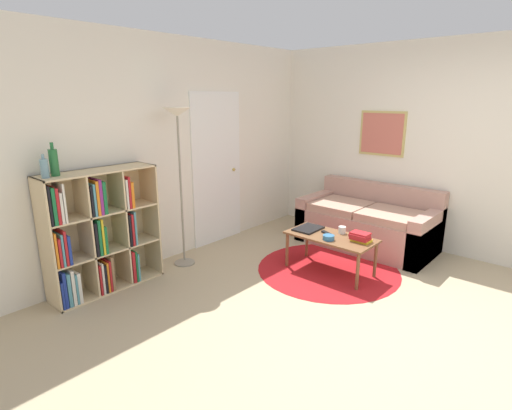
{
  "coord_description": "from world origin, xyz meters",
  "views": [
    {
      "loc": [
        -3.06,
        -1.1,
        1.93
      ],
      "look_at": [
        -0.11,
        1.52,
        0.85
      ],
      "focal_mm": 28.0,
      "sensor_mm": 36.0,
      "label": 1
    }
  ],
  "objects_px": {
    "laptop": "(308,229)",
    "cup": "(342,230)",
    "couch": "(369,224)",
    "bowl": "(329,237)",
    "bottle_left": "(44,168)",
    "bottle_middle": "(54,162)",
    "bookshelf": "(96,235)",
    "floor_lamp": "(178,130)",
    "coffee_table": "(331,240)"
  },
  "relations": [
    {
      "from": "couch",
      "to": "coffee_table",
      "type": "xyz_separation_m",
      "value": [
        -1.08,
        -0.07,
        0.09
      ]
    },
    {
      "from": "bookshelf",
      "to": "cup",
      "type": "bearing_deg",
      "value": -36.82
    },
    {
      "from": "bowl",
      "to": "floor_lamp",
      "type": "bearing_deg",
      "value": 119.26
    },
    {
      "from": "coffee_table",
      "to": "bottle_left",
      "type": "xyz_separation_m",
      "value": [
        -2.35,
        1.49,
        0.94
      ]
    },
    {
      "from": "cup",
      "to": "bottle_left",
      "type": "relative_size",
      "value": 0.4
    },
    {
      "from": "bookshelf",
      "to": "laptop",
      "type": "xyz_separation_m",
      "value": [
        1.96,
        -1.21,
        -0.16
      ]
    },
    {
      "from": "couch",
      "to": "bowl",
      "type": "xyz_separation_m",
      "value": [
        -1.21,
        -0.12,
        0.17
      ]
    },
    {
      "from": "cup",
      "to": "bookshelf",
      "type": "bearing_deg",
      "value": 143.18
    },
    {
      "from": "laptop",
      "to": "coffee_table",
      "type": "bearing_deg",
      "value": -93.2
    },
    {
      "from": "bookshelf",
      "to": "floor_lamp",
      "type": "height_order",
      "value": "floor_lamp"
    },
    {
      "from": "bookshelf",
      "to": "coffee_table",
      "type": "xyz_separation_m",
      "value": [
        1.94,
        -1.52,
        -0.22
      ]
    },
    {
      "from": "coffee_table",
      "to": "bottle_middle",
      "type": "xyz_separation_m",
      "value": [
        -2.25,
        1.52,
        0.98
      ]
    },
    {
      "from": "floor_lamp",
      "to": "couch",
      "type": "xyz_separation_m",
      "value": [
        2.03,
        -1.34,
        -1.28
      ]
    },
    {
      "from": "couch",
      "to": "laptop",
      "type": "height_order",
      "value": "couch"
    },
    {
      "from": "cup",
      "to": "bottle_left",
      "type": "xyz_separation_m",
      "value": [
        -2.5,
        1.54,
        0.86
      ]
    },
    {
      "from": "bookshelf",
      "to": "bottle_middle",
      "type": "distance_m",
      "value": 0.82
    },
    {
      "from": "couch",
      "to": "laptop",
      "type": "xyz_separation_m",
      "value": [
        -1.07,
        0.24,
        0.15
      ]
    },
    {
      "from": "coffee_table",
      "to": "bottle_left",
      "type": "bearing_deg",
      "value": 147.65
    },
    {
      "from": "bowl",
      "to": "laptop",
      "type": "bearing_deg",
      "value": 67.99
    },
    {
      "from": "floor_lamp",
      "to": "couch",
      "type": "distance_m",
      "value": 2.75
    },
    {
      "from": "laptop",
      "to": "cup",
      "type": "relative_size",
      "value": 4.1
    },
    {
      "from": "bookshelf",
      "to": "laptop",
      "type": "bearing_deg",
      "value": -31.58
    },
    {
      "from": "bottle_left",
      "to": "bottle_middle",
      "type": "distance_m",
      "value": 0.11
    },
    {
      "from": "bookshelf",
      "to": "cup",
      "type": "distance_m",
      "value": 2.62
    },
    {
      "from": "bookshelf",
      "to": "bottle_left",
      "type": "distance_m",
      "value": 0.83
    },
    {
      "from": "bowl",
      "to": "cup",
      "type": "xyz_separation_m",
      "value": [
        0.28,
        -0.0,
        0.01
      ]
    },
    {
      "from": "bookshelf",
      "to": "couch",
      "type": "height_order",
      "value": "bookshelf"
    },
    {
      "from": "floor_lamp",
      "to": "laptop",
      "type": "height_order",
      "value": "floor_lamp"
    },
    {
      "from": "couch",
      "to": "bowl",
      "type": "relative_size",
      "value": 13.47
    },
    {
      "from": "couch",
      "to": "bottle_left",
      "type": "relative_size",
      "value": 8.13
    },
    {
      "from": "floor_lamp",
      "to": "cup",
      "type": "bearing_deg",
      "value": -52.99
    },
    {
      "from": "floor_lamp",
      "to": "bowl",
      "type": "distance_m",
      "value": 2.01
    },
    {
      "from": "laptop",
      "to": "cup",
      "type": "height_order",
      "value": "cup"
    },
    {
      "from": "coffee_table",
      "to": "bottle_middle",
      "type": "distance_m",
      "value": 2.89
    },
    {
      "from": "bottle_middle",
      "to": "cup",
      "type": "bearing_deg",
      "value": -33.15
    },
    {
      "from": "bowl",
      "to": "cup",
      "type": "bearing_deg",
      "value": -0.27
    },
    {
      "from": "floor_lamp",
      "to": "bottle_middle",
      "type": "height_order",
      "value": "floor_lamp"
    },
    {
      "from": "bottle_left",
      "to": "bottle_middle",
      "type": "relative_size",
      "value": 0.7
    },
    {
      "from": "bottle_left",
      "to": "cup",
      "type": "bearing_deg",
      "value": -31.56
    },
    {
      "from": "coffee_table",
      "to": "bottle_middle",
      "type": "height_order",
      "value": "bottle_middle"
    },
    {
      "from": "bowl",
      "to": "bottle_middle",
      "type": "bearing_deg",
      "value": 143.5
    },
    {
      "from": "couch",
      "to": "bottle_middle",
      "type": "relative_size",
      "value": 5.67
    },
    {
      "from": "laptop",
      "to": "cup",
      "type": "distance_m",
      "value": 0.39
    },
    {
      "from": "bookshelf",
      "to": "bowl",
      "type": "height_order",
      "value": "bookshelf"
    },
    {
      "from": "bookshelf",
      "to": "cup",
      "type": "relative_size",
      "value": 14.81
    },
    {
      "from": "couch",
      "to": "cup",
      "type": "xyz_separation_m",
      "value": [
        -0.93,
        -0.12,
        0.18
      ]
    },
    {
      "from": "laptop",
      "to": "bottle_left",
      "type": "height_order",
      "value": "bottle_left"
    },
    {
      "from": "bookshelf",
      "to": "floor_lamp",
      "type": "relative_size",
      "value": 0.68
    },
    {
      "from": "coffee_table",
      "to": "cup",
      "type": "bearing_deg",
      "value": -18.03
    },
    {
      "from": "coffee_table",
      "to": "bowl",
      "type": "height_order",
      "value": "bowl"
    }
  ]
}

